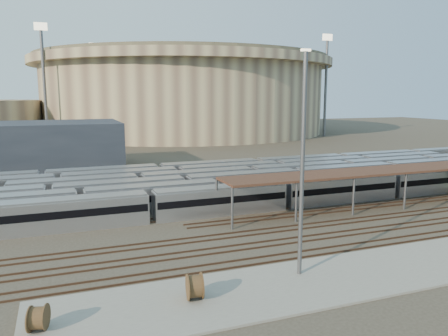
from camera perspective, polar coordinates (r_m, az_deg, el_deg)
name	(u,v)px	position (r m, az deg, el deg)	size (l,w,h in m)	color
ground	(297,225)	(54.35, 9.51, -7.37)	(420.00, 420.00, 0.00)	#383026
apron	(335,278)	(39.89, 14.25, -13.73)	(50.00, 9.00, 0.20)	gray
subway_trains	(230,183)	(69.43, 0.73, -2.02)	(129.61, 23.90, 3.60)	#BDBCC1
inspection_shed	(416,169)	(69.63, 23.76, -0.13)	(60.30, 6.00, 5.30)	#525357
empty_tracks	(320,237)	(50.28, 12.40, -8.75)	(170.00, 9.62, 0.18)	#4C3323
stadium	(184,93)	(191.85, -5.26, 9.68)	(124.00, 124.00, 32.50)	tan
service_building	(16,147)	(100.73, -25.50, 2.49)	(42.00, 20.00, 10.00)	#1E232D
floodlight_0	(44,80)	(154.93, -22.44, 10.62)	(4.00, 1.00, 38.40)	#525357
floodlight_2	(326,82)	(174.09, 13.16, 10.87)	(4.00, 1.00, 38.40)	#525357
floodlight_3	(96,84)	(205.53, -16.43, 10.48)	(4.00, 1.00, 38.40)	#525357
cable_reel_west	(38,318)	(32.88, -23.10, -17.57)	(1.76, 1.76, 0.98)	brown
cable_reel_east	(195,286)	(34.59, -3.84, -15.17)	(2.02, 2.02, 1.12)	brown
yard_light_pole	(302,165)	(37.22, 10.20, 0.39)	(0.81, 0.36, 19.12)	#525357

